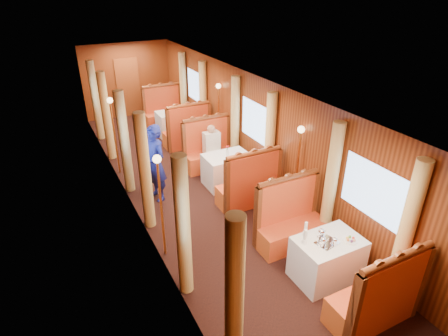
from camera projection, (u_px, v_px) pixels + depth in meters
floor at (198, 191)px, 8.67m from camera, size 3.00×12.00×0.01m
ceiling at (194, 84)px, 7.53m from camera, size 3.00×12.00×0.01m
wall_far at (128, 80)px, 12.85m from camera, size 3.00×0.01×2.50m
wall_left at (128, 155)px, 7.49m from camera, size 0.01×12.00×2.50m
wall_right at (256, 130)px, 8.70m from camera, size 0.01×12.00×2.50m
doorway_far at (129, 88)px, 12.94m from camera, size 0.80×0.04×2.00m
table_near at (327, 259)px, 6.02m from camera, size 1.05×0.72×0.75m
banquette_near_fwd at (376, 300)px, 5.20m from camera, size 1.30×0.55×1.34m
banquette_near_aft at (290, 223)px, 6.80m from camera, size 1.30×0.55×1.34m
table_mid at (227, 170)px, 8.80m from camera, size 1.05×0.72×0.75m
banquette_mid_fwd at (249, 187)px, 7.97m from camera, size 1.30×0.55×1.34m
banquette_mid_aft at (209, 152)px, 9.58m from camera, size 1.30×0.55×1.34m
table_far at (175, 123)px, 11.57m from camera, size 1.05×0.72×0.75m
banquette_far_fwd at (187, 133)px, 10.75m from camera, size 1.30×0.55×1.34m
banquette_far_aft at (164, 113)px, 12.36m from camera, size 1.30×0.55×1.34m
tea_tray at (327, 243)px, 5.78m from camera, size 0.39×0.33×0.01m
teapot_left at (323, 243)px, 5.69m from camera, size 0.17×0.13×0.13m
teapot_right at (334, 243)px, 5.71m from camera, size 0.15×0.12×0.11m
teapot_back at (321, 235)px, 5.84m from camera, size 0.20×0.17×0.15m
fruit_plate at (351, 240)px, 5.83m from camera, size 0.22×0.22×0.05m
cup_inboard at (305, 238)px, 5.72m from camera, size 0.08×0.08×0.26m
cup_outboard at (305, 231)px, 5.89m from camera, size 0.08×0.08×0.26m
rose_vase_mid at (227, 149)px, 8.53m from camera, size 0.06×0.06×0.36m
rose_vase_far at (175, 106)px, 11.33m from camera, size 0.06×0.06×0.36m
window_left_near at (197, 246)px, 4.63m from camera, size 0.01×1.20×0.90m
curtain_left_near_a at (234, 303)px, 4.18m from camera, size 0.22×0.22×2.35m
curtain_left_near_b at (183, 228)px, 5.42m from camera, size 0.22×0.22×2.35m
window_right_near at (372, 191)px, 5.83m from camera, size 0.01×1.20×0.90m
curtain_right_near_a at (406, 234)px, 5.29m from camera, size 0.22×0.22×2.35m
curtain_right_near_b at (331, 185)px, 6.53m from camera, size 0.22×0.22×2.35m
window_left_mid at (127, 145)px, 7.40m from camera, size 0.01×1.20×0.90m
curtain_left_mid_a at (145, 173)px, 6.95m from camera, size 0.22×0.22×2.35m
curtain_left_mid_b at (125, 143)px, 8.19m from camera, size 0.22×0.22×2.35m
window_right_mid at (255, 122)px, 8.60m from camera, size 0.01×1.20×0.90m
curtain_right_mid_a at (270, 146)px, 8.07m from camera, size 0.22×0.22×2.35m
curtain_right_mid_b at (235, 123)px, 9.31m from camera, size 0.22×0.22×2.35m
window_left_far at (95, 99)px, 10.18m from camera, size 0.01×1.20×0.90m
curtain_left_far_a at (106, 117)px, 9.73m from camera, size 0.22×0.22×2.35m
curtain_left_far_b at (96, 101)px, 10.97m from camera, size 0.22×0.22×2.35m
window_right_far at (196, 86)px, 11.38m from camera, size 0.01×1.20×0.90m
curtain_right_far_a at (203, 102)px, 10.84m from camera, size 0.22×0.22×2.35m
curtain_right_far_b at (183, 90)px, 12.08m from camera, size 0.22×0.22×2.35m
sconce_left_fore at (159, 186)px, 6.08m from camera, size 0.14×0.14×1.95m
sconce_right_fore at (299, 154)px, 7.21m from camera, size 0.14×0.14×1.95m
sconce_left_aft at (113, 121)px, 8.86m from camera, size 0.14×0.14×1.95m
sconce_right_aft at (219, 104)px, 9.99m from camera, size 0.14×0.14×1.95m
steward at (155, 163)px, 8.01m from camera, size 0.56×0.71×1.72m
passenger at (212, 143)px, 9.27m from camera, size 0.40×0.44×0.76m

